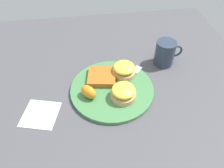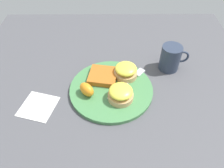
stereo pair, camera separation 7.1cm
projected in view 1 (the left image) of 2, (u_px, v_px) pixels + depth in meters
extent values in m
plane|color=#4C4C51|center=(112.00, 91.00, 0.78)|extent=(1.10, 1.10, 0.00)
cylinder|color=#47844C|center=(112.00, 89.00, 0.77)|extent=(0.29, 0.29, 0.01)
cylinder|color=tan|center=(123.00, 95.00, 0.73)|extent=(0.09, 0.09, 0.02)
ellipsoid|color=yellow|center=(124.00, 90.00, 0.71)|extent=(0.08, 0.08, 0.03)
cylinder|color=tan|center=(124.00, 72.00, 0.81)|extent=(0.09, 0.09, 0.02)
ellipsoid|color=yellow|center=(124.00, 67.00, 0.79)|extent=(0.08, 0.08, 0.03)
cube|color=#B4611F|center=(102.00, 77.00, 0.79)|extent=(0.11, 0.11, 0.02)
ellipsoid|color=orange|center=(89.00, 92.00, 0.73)|extent=(0.07, 0.07, 0.04)
cube|color=silver|center=(119.00, 90.00, 0.76)|extent=(0.08, 0.08, 0.00)
cube|color=silver|center=(137.00, 70.00, 0.83)|extent=(0.04, 0.05, 0.00)
cylinder|color=#2D384C|center=(165.00, 53.00, 0.85)|extent=(0.08, 0.08, 0.10)
torus|color=#2D384C|center=(176.00, 51.00, 0.85)|extent=(0.05, 0.01, 0.05)
cube|color=white|center=(40.00, 114.00, 0.70)|extent=(0.14, 0.14, 0.00)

